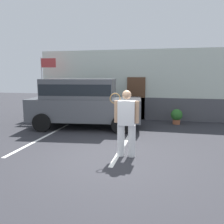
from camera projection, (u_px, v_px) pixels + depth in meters
ground_plane at (109, 157)px, 6.33m from camera, size 40.00×40.00×0.00m
parking_stripe_0 at (44, 137)px, 8.37m from camera, size 0.12×4.40×0.01m
parking_stripe_1 at (125, 142)px, 7.73m from camera, size 0.12×4.40×0.01m
house_frontage at (136, 87)px, 11.74m from camera, size 10.07×0.40×3.45m
parked_suv at (83, 101)px, 9.80m from camera, size 4.79×2.59×2.05m
tennis_player_man at (126, 122)px, 6.28m from camera, size 0.80×0.29×1.81m
potted_plant_by_porch at (177, 116)px, 10.56m from camera, size 0.52×0.52×0.68m
flag_pole at (45, 76)px, 11.80m from camera, size 0.80×0.12×3.08m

